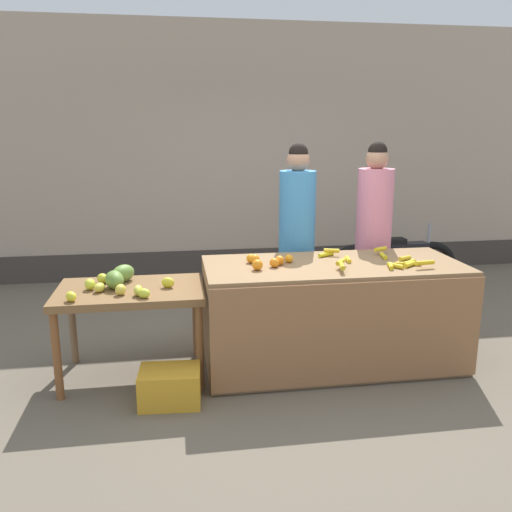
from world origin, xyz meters
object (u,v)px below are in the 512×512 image
Objects in this scene: produce_crate at (170,386)px; vendor_woman_pink_shirt at (373,238)px; parked_motorcycle at (393,263)px; vendor_woman_blue_shirt at (297,241)px; produce_sack at (224,308)px.

vendor_woman_pink_shirt is at bearing 31.24° from produce_crate.
vendor_woman_blue_shirt is at bearing -145.12° from parked_motorcycle.
parked_motorcycle is at bearing 34.88° from vendor_woman_blue_shirt.
vendor_woman_blue_shirt is at bearing 44.74° from produce_crate.
vendor_woman_pink_shirt is 4.20× the size of produce_crate.
vendor_woman_pink_shirt reaches higher than produce_sack.
vendor_woman_pink_shirt is 2.44m from produce_crate.
parked_motorcycle reaches higher than produce_crate.
parked_motorcycle reaches higher than produce_sack.
produce_crate is 0.88× the size of produce_sack.
parked_motorcycle is at bearing 39.78° from produce_crate.
parked_motorcycle is 3.64× the size of produce_crate.
vendor_woman_blue_shirt is 3.68× the size of produce_sack.
vendor_woman_blue_shirt reaches higher than produce_sack.
vendor_woman_blue_shirt is 1.89m from produce_crate.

